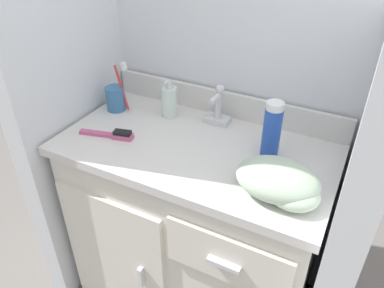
# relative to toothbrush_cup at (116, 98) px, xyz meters

# --- Properties ---
(wall_back) EXTENTS (1.07, 0.08, 2.20)m
(wall_back) POSITION_rel_toothbrush_cup_xyz_m (0.38, 0.21, 0.30)
(wall_back) COLOR silver
(wall_back) RESTS_ON ground_plane
(wall_left) EXTENTS (0.08, 0.56, 2.20)m
(wall_left) POSITION_rel_toothbrush_cup_xyz_m (-0.12, -0.08, 0.30)
(wall_left) COLOR silver
(wall_left) RESTS_ON ground_plane
(vanity) EXTENTS (0.89, 0.50, 0.75)m
(vanity) POSITION_rel_toothbrush_cup_xyz_m (0.37, -0.09, -0.40)
(vanity) COLOR silver
(vanity) RESTS_ON ground_plane
(backsplash) EXTENTS (0.89, 0.02, 0.09)m
(backsplash) POSITION_rel_toothbrush_cup_xyz_m (0.38, 0.15, -0.00)
(backsplash) COLOR silver
(backsplash) RESTS_ON vanity
(sink_faucet) EXTENTS (0.09, 0.09, 0.14)m
(sink_faucet) POSITION_rel_toothbrush_cup_xyz_m (0.38, 0.09, 0.00)
(sink_faucet) COLOR silver
(sink_faucet) RESTS_ON vanity
(toothbrush_cup) EXTENTS (0.09, 0.07, 0.19)m
(toothbrush_cup) POSITION_rel_toothbrush_cup_xyz_m (0.00, 0.00, 0.00)
(toothbrush_cup) COLOR teal
(toothbrush_cup) RESTS_ON vanity
(soap_dispenser) EXTENTS (0.06, 0.06, 0.14)m
(soap_dispenser) POSITION_rel_toothbrush_cup_xyz_m (0.20, 0.05, 0.01)
(soap_dispenser) COLOR silver
(soap_dispenser) RESTS_ON vanity
(shaving_cream_can) EXTENTS (0.05, 0.05, 0.18)m
(shaving_cream_can) POSITION_rel_toothbrush_cup_xyz_m (0.60, -0.02, 0.04)
(shaving_cream_can) COLOR #234CB2
(shaving_cream_can) RESTS_ON vanity
(hairbrush) EXTENTS (0.19, 0.07, 0.03)m
(hairbrush) POSITION_rel_toothbrush_cup_xyz_m (0.11, -0.17, -0.04)
(hairbrush) COLOR #C1517F
(hairbrush) RESTS_ON vanity
(hand_towel) EXTENTS (0.23, 0.18, 0.09)m
(hand_towel) POSITION_rel_toothbrush_cup_xyz_m (0.69, -0.19, -0.01)
(hand_towel) COLOR #A8BCA3
(hand_towel) RESTS_ON vanity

